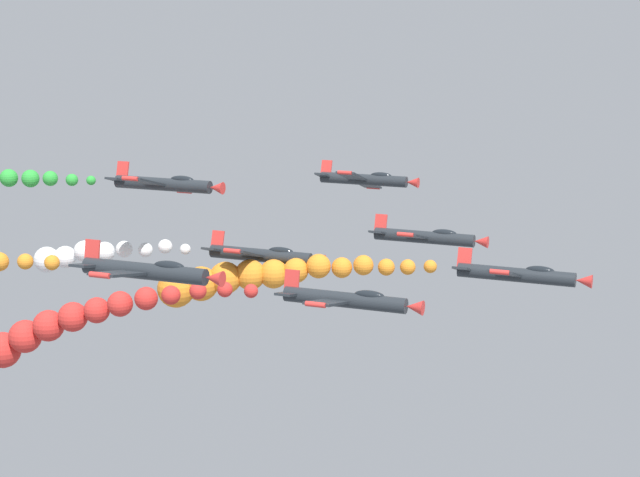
% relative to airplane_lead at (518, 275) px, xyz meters
% --- Properties ---
extents(airplane_lead, '(9.26, 10.35, 3.35)m').
position_rel_airplane_lead_xyz_m(airplane_lead, '(0.00, 0.00, 0.00)').
color(airplane_lead, '#23282D').
extents(smoke_trail_lead, '(8.12, 21.60, 4.39)m').
position_rel_airplane_lead_xyz_m(smoke_trail_lead, '(3.77, -21.37, -1.38)').
color(smoke_trail_lead, orange).
extents(airplane_left_inner, '(9.33, 10.35, 3.23)m').
position_rel_airplane_lead_xyz_m(airplane_left_inner, '(-9.08, -9.83, 0.35)').
color(airplane_left_inner, '#23282D').
extents(airplane_right_inner, '(9.44, 10.35, 2.98)m').
position_rel_airplane_lead_xyz_m(airplane_right_inner, '(11.09, -9.95, -0.10)').
color(airplane_right_inner, '#23282D').
extents(smoke_trail_right_inner, '(3.37, 26.39, 10.15)m').
position_rel_airplane_lead_xyz_m(smoke_trail_right_inner, '(11.61, -35.52, -5.40)').
color(smoke_trail_right_inner, red).
extents(airplane_left_outer, '(9.22, 10.35, 3.41)m').
position_rel_airplane_lead_xyz_m(airplane_left_outer, '(1.21, -20.99, -0.00)').
color(airplane_left_outer, '#23282D').
extents(smoke_trail_left_outer, '(2.38, 15.65, 3.90)m').
position_rel_airplane_lead_xyz_m(smoke_trail_left_outer, '(1.63, -38.34, -1.35)').
color(smoke_trail_left_outer, white).
extents(airplane_right_outer, '(9.22, 10.35, 3.42)m').
position_rel_airplane_lead_xyz_m(airplane_right_outer, '(-19.42, -19.07, 3.46)').
color(airplane_right_outer, '#23282D').
extents(airplane_trailing, '(9.45, 10.35, 2.93)m').
position_rel_airplane_lead_xyz_m(airplane_trailing, '(19.79, -20.75, 3.02)').
color(airplane_trailing, '#23282D').
extents(airplane_high_slot, '(9.31, 10.35, 3.26)m').
position_rel_airplane_lead_xyz_m(airplane_high_slot, '(1.22, -30.05, 5.44)').
color(airplane_high_slot, '#23282D').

